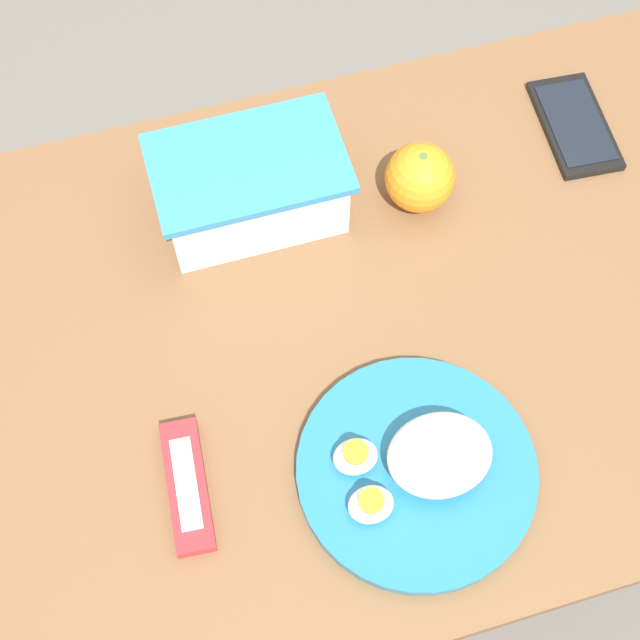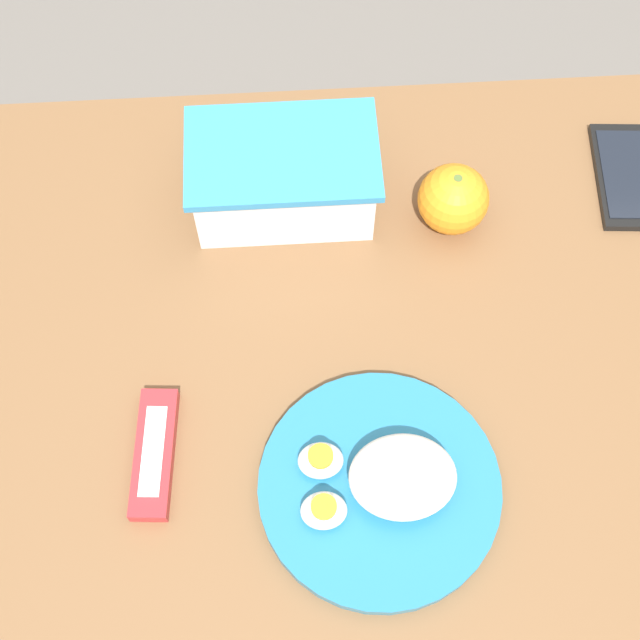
{
  "view_description": "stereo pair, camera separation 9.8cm",
  "coord_description": "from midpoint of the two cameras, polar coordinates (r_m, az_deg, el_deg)",
  "views": [
    {
      "loc": [
        -0.17,
        -0.42,
        1.67
      ],
      "look_at": [
        -0.04,
        0.0,
        0.79
      ],
      "focal_mm": 50.0,
      "sensor_mm": 36.0,
      "label": 1
    },
    {
      "loc": [
        -0.07,
        -0.44,
        1.67
      ],
      "look_at": [
        -0.04,
        0.0,
        0.79
      ],
      "focal_mm": 50.0,
      "sensor_mm": 36.0,
      "label": 2
    }
  ],
  "objects": [
    {
      "name": "rice_plate",
      "position": [
        0.93,
        3.4,
        -9.68
      ],
      "size": [
        0.25,
        0.25,
        0.07
      ],
      "color": "teal",
      "rests_on": "table"
    },
    {
      "name": "orange_fruit",
      "position": [
        1.07,
        3.78,
        8.85
      ],
      "size": [
        0.08,
        0.08,
        0.08
      ],
      "color": "orange",
      "rests_on": "table"
    },
    {
      "name": "ground_plane",
      "position": [
        1.72,
        -0.23,
        -11.59
      ],
      "size": [
        10.0,
        10.0,
        0.0
      ],
      "primitive_type": "plane",
      "color": "#66605B"
    },
    {
      "name": "candy_bar",
      "position": [
        0.95,
        -11.47,
        -10.69
      ],
      "size": [
        0.05,
        0.14,
        0.02
      ],
      "color": "#B7282D",
      "rests_on": "table"
    },
    {
      "name": "table",
      "position": [
        1.09,
        -0.36,
        -2.44
      ],
      "size": [
        1.2,
        0.71,
        0.76
      ],
      "color": "brown",
      "rests_on": "ground_plane"
    },
    {
      "name": "food_container",
      "position": [
        1.06,
        -7.12,
        8.02
      ],
      "size": [
        0.22,
        0.14,
        0.1
      ],
      "color": "white",
      "rests_on": "table"
    },
    {
      "name": "cell_phone",
      "position": [
        1.19,
        13.72,
        11.83
      ],
      "size": [
        0.09,
        0.16,
        0.01
      ],
      "color": "black",
      "rests_on": "table"
    }
  ]
}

